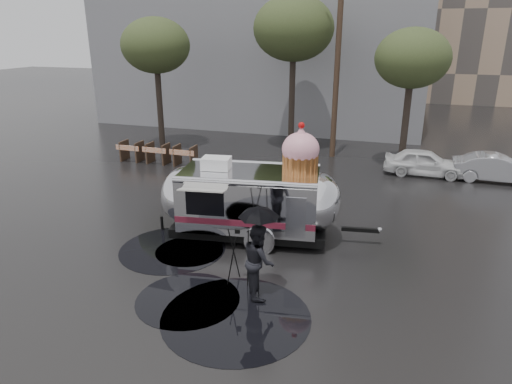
% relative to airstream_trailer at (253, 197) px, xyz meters
% --- Properties ---
extents(ground, '(120.00, 120.00, 0.00)m').
position_rel_airstream_trailer_xyz_m(ground, '(-1.66, -3.28, -1.35)').
color(ground, black).
rests_on(ground, ground).
extents(puddles, '(6.41, 6.03, 0.01)m').
position_rel_airstream_trailer_xyz_m(puddles, '(-0.51, -3.06, -1.34)').
color(puddles, black).
rests_on(puddles, ground).
extents(grey_building, '(22.00, 12.00, 13.00)m').
position_rel_airstream_trailer_xyz_m(grey_building, '(-5.66, 20.72, 5.15)').
color(grey_building, slate).
rests_on(grey_building, ground).
extents(utility_pole, '(1.60, 0.28, 9.00)m').
position_rel_airstream_trailer_xyz_m(utility_pole, '(0.84, 10.72, 3.27)').
color(utility_pole, '#473323').
rests_on(utility_pole, ground).
extents(tree_left, '(3.64, 3.64, 6.95)m').
position_rel_airstream_trailer_xyz_m(tree_left, '(-8.66, 9.72, 4.14)').
color(tree_left, '#382D26').
rests_on(tree_left, ground).
extents(tree_mid, '(4.20, 4.20, 8.03)m').
position_rel_airstream_trailer_xyz_m(tree_mid, '(-1.66, 11.72, 4.99)').
color(tree_mid, '#382D26').
rests_on(tree_mid, ground).
extents(tree_right, '(3.36, 3.36, 6.42)m').
position_rel_airstream_trailer_xyz_m(tree_right, '(4.34, 9.72, 3.71)').
color(tree_right, '#382D26').
rests_on(tree_right, ground).
extents(barricade_row, '(4.30, 0.80, 1.00)m').
position_rel_airstream_trailer_xyz_m(barricade_row, '(-7.21, 6.68, -0.82)').
color(barricade_row, '#473323').
rests_on(barricade_row, ground).
extents(airstream_trailer, '(7.07, 3.35, 3.84)m').
position_rel_airstream_trailer_xyz_m(airstream_trailer, '(0.00, 0.00, 0.00)').
color(airstream_trailer, silver).
rests_on(airstream_trailer, ground).
extents(person_right, '(0.88, 1.04, 1.90)m').
position_rel_airstream_trailer_xyz_m(person_right, '(1.22, -3.19, -0.40)').
color(person_right, black).
rests_on(person_right, ground).
extents(umbrella_black, '(1.20, 1.20, 2.37)m').
position_rel_airstream_trailer_xyz_m(umbrella_black, '(1.22, -3.19, 0.61)').
color(umbrella_black, black).
rests_on(umbrella_black, ground).
extents(tripod, '(0.61, 0.63, 1.55)m').
position_rel_airstream_trailer_xyz_m(tripod, '(0.54, -2.82, -0.42)').
color(tripod, black).
rests_on(tripod, ground).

